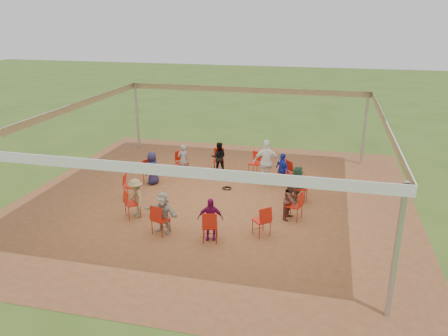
% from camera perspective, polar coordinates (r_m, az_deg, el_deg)
% --- Properties ---
extents(ground, '(80.00, 80.00, 0.00)m').
position_cam_1_polar(ground, '(14.83, -1.13, -4.13)').
color(ground, '#3C591B').
rests_on(ground, ground).
extents(dirt_patch, '(13.00, 13.00, 0.00)m').
position_cam_1_polar(dirt_patch, '(14.82, -1.13, -4.10)').
color(dirt_patch, brown).
rests_on(dirt_patch, ground).
extents(tent, '(10.33, 10.33, 3.00)m').
position_cam_1_polar(tent, '(14.04, -1.20, 4.78)').
color(tent, '#B2B2B7').
rests_on(tent, ground).
extents(chair_0, '(0.52, 0.50, 0.90)m').
position_cam_1_polar(chair_0, '(14.79, 9.97, -2.61)').
color(chair_0, '#B5190A').
rests_on(chair_0, ground).
extents(chair_1, '(0.61, 0.61, 0.90)m').
position_cam_1_polar(chair_1, '(16.06, 7.95, -0.68)').
color(chair_1, '#B5190A').
rests_on(chair_1, ground).
extents(chair_2, '(0.54, 0.55, 0.90)m').
position_cam_1_polar(chair_2, '(16.96, 4.09, 0.57)').
color(chair_2, '#B5190A').
rests_on(chair_2, ground).
extents(chair_3, '(0.50, 0.52, 0.90)m').
position_cam_1_polar(chair_3, '(17.32, -0.67, 1.03)').
color(chair_3, '#B5190A').
rests_on(chair_3, ground).
extents(chair_4, '(0.61, 0.61, 0.90)m').
position_cam_1_polar(chair_4, '(17.08, -5.51, 0.66)').
color(chair_4, '#B5190A').
rests_on(chair_4, ground).
extents(chair_5, '(0.55, 0.54, 0.90)m').
position_cam_1_polar(chair_5, '(16.28, -9.61, -0.49)').
color(chair_5, '#B5190A').
rests_on(chair_5, ground).
extents(chair_6, '(0.52, 0.50, 0.90)m').
position_cam_1_polar(chair_6, '(15.06, -12.05, -2.33)').
color(chair_6, '#B5190A').
rests_on(chair_6, ground).
extents(chair_7, '(0.61, 0.61, 0.90)m').
position_cam_1_polar(chair_7, '(13.70, -11.86, -4.58)').
color(chair_7, '#B5190A').
rests_on(chair_7, ground).
extents(chair_8, '(0.54, 0.55, 0.90)m').
position_cam_1_polar(chair_8, '(12.56, -8.27, -6.64)').
color(chair_8, '#B5190A').
rests_on(chair_8, ground).
extents(chair_9, '(0.50, 0.52, 0.90)m').
position_cam_1_polar(chair_9, '(12.06, -1.83, -7.60)').
color(chair_9, '#B5190A').
rests_on(chair_9, ground).
extents(chair_10, '(0.61, 0.61, 0.90)m').
position_cam_1_polar(chair_10, '(12.40, 4.92, -6.87)').
color(chair_10, '#B5190A').
rests_on(chair_10, ground).
extents(chair_11, '(0.55, 0.54, 0.90)m').
position_cam_1_polar(chair_11, '(13.44, 9.16, -4.89)').
color(chair_11, '#B5190A').
rests_on(chair_11, ground).
extents(person_seated_0, '(0.64, 1.19, 1.22)m').
position_cam_1_polar(person_seated_0, '(14.71, 9.55, -2.01)').
color(person_seated_0, '#285039').
rests_on(person_seated_0, ground).
extents(person_seated_1, '(0.75, 0.78, 1.22)m').
position_cam_1_polar(person_seated_1, '(15.94, 7.63, -0.20)').
color(person_seated_1, '#1927AB').
rests_on(person_seated_1, ground).
extents(person_seated_2, '(0.65, 0.45, 1.22)m').
position_cam_1_polar(person_seated_2, '(17.16, -0.69, 1.42)').
color(person_seated_2, black).
rests_on(person_seated_2, ground).
extents(person_seated_3, '(0.53, 0.51, 1.22)m').
position_cam_1_polar(person_seated_3, '(16.93, -5.37, 1.08)').
color(person_seated_3, gray).
rests_on(person_seated_3, ground).
extents(person_seated_4, '(0.50, 0.67, 1.22)m').
position_cam_1_polar(person_seated_4, '(16.15, -9.32, -0.02)').
color(person_seated_4, '#201E45').
rests_on(person_seated_4, ground).
extents(person_seated_5, '(0.81, 0.85, 1.22)m').
position_cam_1_polar(person_seated_5, '(13.66, -11.42, -3.86)').
color(person_seated_5, '#928354').
rests_on(person_seated_5, ground).
extents(person_seated_6, '(1.20, 0.75, 1.22)m').
position_cam_1_polar(person_seated_6, '(12.57, -7.96, -5.77)').
color(person_seated_6, '#ABA697').
rests_on(person_seated_6, ground).
extents(person_seated_7, '(0.77, 0.50, 1.22)m').
position_cam_1_polar(person_seated_7, '(12.09, -1.80, -6.65)').
color(person_seated_7, '#7D0F4D').
rests_on(person_seated_7, ground).
extents(person_seated_8, '(0.51, 0.67, 1.22)m').
position_cam_1_polar(person_seated_8, '(13.41, 8.73, -4.14)').
color(person_seated_8, brown).
rests_on(person_seated_8, ground).
extents(standing_person, '(1.08, 0.70, 1.71)m').
position_cam_1_polar(standing_person, '(15.84, 5.57, 0.70)').
color(standing_person, white).
rests_on(standing_person, ground).
extents(cable_coil, '(0.37, 0.37, 0.03)m').
position_cam_1_polar(cable_coil, '(15.68, 0.42, -2.68)').
color(cable_coil, black).
rests_on(cable_coil, ground).
extents(laptop, '(0.33, 0.38, 0.23)m').
position_cam_1_polar(laptop, '(14.70, 8.92, -2.12)').
color(laptop, '#B7B7BC').
rests_on(laptop, ground).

